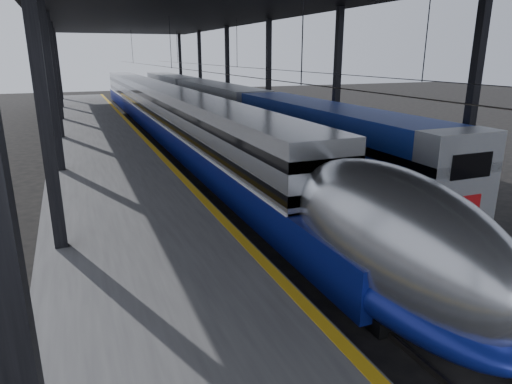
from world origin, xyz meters
TOP-DOWN VIEW (x-y plane):
  - ground at (0.00, 0.00)m, footprint 160.00×160.00m
  - platform at (-3.50, 20.00)m, footprint 6.00×80.00m
  - yellow_strip at (-0.70, 20.00)m, footprint 0.30×80.00m
  - rails at (4.50, 20.00)m, footprint 6.52×80.00m
  - canopy at (1.90, 20.00)m, footprint 18.00×75.00m
  - tgv_train at (2.00, 27.56)m, footprint 2.76×65.20m
  - second_train at (7.00, 29.57)m, footprint 2.88×56.05m

SIDE VIEW (x-z plane):
  - ground at x=0.00m, z-range 0.00..0.00m
  - rails at x=4.50m, z-range 0.00..0.16m
  - platform at x=-3.50m, z-range 0.00..1.00m
  - yellow_strip at x=-0.70m, z-range 1.00..1.01m
  - tgv_train at x=2.00m, z-range -0.13..3.83m
  - second_train at x=7.00m, z-range 0.03..3.99m
  - canopy at x=1.90m, z-range 4.38..13.85m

